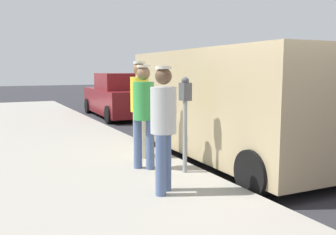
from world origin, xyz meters
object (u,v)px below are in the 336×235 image
Objects in this scene: pedestrian_in_gray at (163,121)px; parked_sedan_behind at (120,97)px; parking_meter_near at (185,108)px; pedestrian_in_yellow at (140,102)px; parked_van at (228,102)px; pedestrian_in_green at (144,110)px.

parked_sedan_behind is (-2.49, -9.11, -0.36)m from pedestrian_in_gray.
pedestrian_in_yellow is at bearing -79.30° from parking_meter_near.
parked_van is 1.17× the size of parked_sedan_behind.
parked_van is (-1.50, -0.97, -0.03)m from parking_meter_near.
parking_meter_near is at bearing 135.85° from pedestrian_in_green.
parked_sedan_behind is (-2.25, -7.86, -0.38)m from pedestrian_in_green.
pedestrian_in_gray is (0.74, 0.76, -0.07)m from parking_meter_near.
pedestrian_in_gray is 0.94× the size of pedestrian_in_yellow.
pedestrian_in_gray reaches higher than parked_sedan_behind.
parked_van is at bearing 88.06° from parked_sedan_behind.
pedestrian_in_gray is at bearing 76.74° from pedestrian_in_yellow.
pedestrian_in_gray is 9.45m from parked_sedan_behind.
parking_meter_near is 0.89× the size of pedestrian_in_green.
pedestrian_in_green is 8.19m from parked_sedan_behind.
pedestrian_in_green is at bearing -44.15° from parking_meter_near.
parked_van is (-2.24, -1.73, 0.04)m from pedestrian_in_gray.
parking_meter_near is at bearing -133.97° from pedestrian_in_gray.
pedestrian_in_green is 1.27m from pedestrian_in_gray.
pedestrian_in_yellow reaches higher than parking_meter_near.
pedestrian_in_yellow is at bearing -103.26° from pedestrian_in_gray.
pedestrian_in_green reaches higher than pedestrian_in_gray.
parked_van is at bearing -166.52° from pedestrian_in_green.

